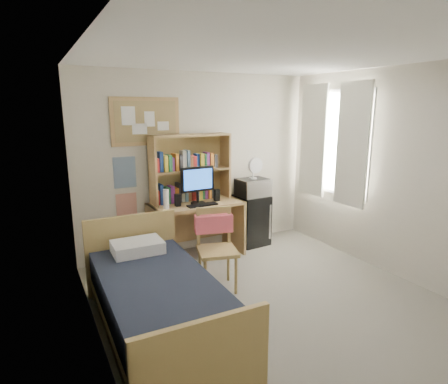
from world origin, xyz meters
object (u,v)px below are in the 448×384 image
desk (196,230)px  microwave (253,187)px  mini_fridge (251,220)px  speaker_left (178,200)px  bed (159,307)px  desk_fan (253,169)px  bulletin_board (146,121)px  monitor (198,185)px  speaker_right (217,195)px  desk_chair (217,250)px

desk → microwave: 1.10m
mini_fridge → speaker_left: size_ratio=4.68×
bed → desk_fan: 2.78m
bulletin_board → monitor: bulletin_board is taller
speaker_left → speaker_right: (0.60, 0.02, 0.00)m
monitor → desk_fan: size_ratio=1.76×
desk_chair → speaker_left: size_ratio=5.79×
desk → desk_chair: 1.04m
desk → speaker_left: size_ratio=7.72×
speaker_right → microwave: (0.67, 0.11, 0.03)m
bulletin_board → desk_chair: bearing=-73.8°
mini_fridge → speaker_left: 1.37m
bed → microwave: microwave is taller
speaker_left → desk_fan: 1.31m
bed → monitor: monitor is taller
bulletin_board → bed: bulletin_board is taller
mini_fridge → bed: mini_fridge is taller
desk_chair → desk: bearing=94.3°
desk → mini_fridge: 0.97m
bulletin_board → speaker_left: bearing=-55.1°
bulletin_board → speaker_right: 1.41m
bed → speaker_right: 2.15m
monitor → microwave: bearing=5.1°
desk → speaker_left: (-0.30, -0.07, 0.48)m
desk_chair → microwave: (1.15, 1.09, 0.43)m
desk_chair → speaker_right: 1.16m
bulletin_board → mini_fridge: 2.19m
speaker_right → microwave: microwave is taller
desk → bed: bearing=-126.1°
speaker_left → microwave: (1.27, 0.13, 0.03)m
speaker_right → microwave: 0.68m
microwave → desk_fan: 0.28m
bed → microwave: size_ratio=4.37×
mini_fridge → speaker_right: size_ratio=4.63×
desk → monitor: size_ratio=2.49×
bulletin_board → speaker_left: 1.14m
bulletin_board → desk_fan: (1.54, -0.26, -0.73)m
mini_fridge → microwave: bearing=-90.0°
desk_fan → desk_chair: bearing=-140.0°
speaker_right → mini_fridge: bearing=9.0°
mini_fridge → bed: size_ratio=0.39×
bulletin_board → desk: (0.57, -0.32, -1.52)m
bed → microwave: 2.70m
bed → microwave: (2.04, 1.64, 0.64)m
bulletin_board → desk_chair: size_ratio=0.98×
mini_fridge → speaker_right: 0.84m
desk_chair → speaker_right: (0.48, 0.98, 0.40)m
desk_chair → speaker_left: 1.04m
desk_chair → speaker_right: size_ratio=5.73×
desk → desk_chair: bearing=-102.1°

